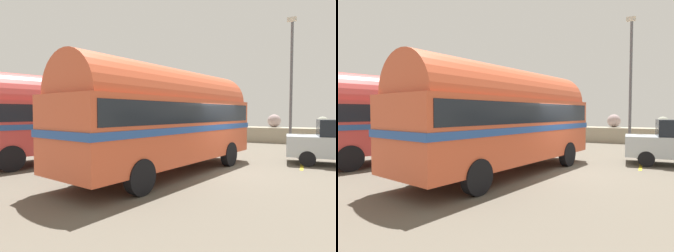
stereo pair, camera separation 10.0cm
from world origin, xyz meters
The scene contains 5 objects.
ground centered at (0.00, 0.00, 0.01)m, with size 32.00×26.00×0.02m.
breakwater centered at (-0.28, 11.78, 0.71)m, with size 31.36×2.06×2.37m.
vintage_coach centered at (-1.63, -1.29, 2.05)m, with size 4.09×8.89×3.70m.
second_coach centered at (-7.06, -0.77, 2.05)m, with size 5.00×8.90×3.70m.
lamp_post centered at (1.98, 5.83, 3.86)m, with size 0.44×0.80×6.89m.
Camera 1 is at (2.78, -10.30, 2.15)m, focal length 30.54 mm.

